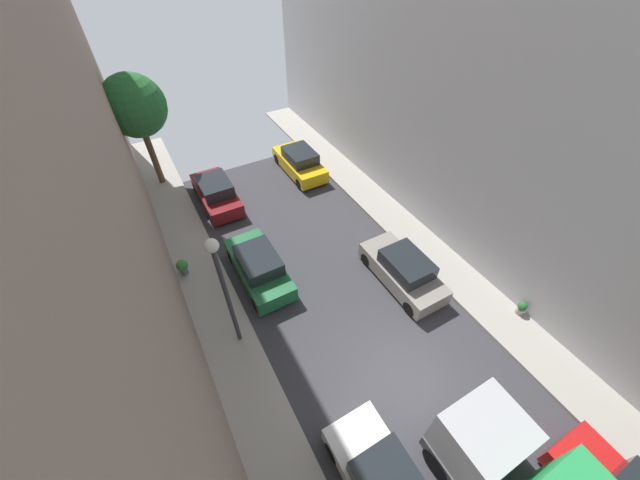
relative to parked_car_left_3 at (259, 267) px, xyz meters
name	(u,v)px	position (x,y,z in m)	size (l,w,h in m)	color
ground	(403,377)	(2.70, -6.81, -0.72)	(32.00, 32.00, 0.00)	#38383D
sidewalk_left	(276,453)	(-2.30, -6.81, -0.64)	(2.00, 44.00, 0.15)	#A8A399
sidewalk_right	(500,317)	(7.70, -6.81, -0.64)	(2.00, 44.00, 0.15)	#A8A399
parked_car_left_3	(259,267)	(0.00, 0.00, 0.00)	(1.78, 4.20, 1.57)	#1E6638
parked_car_left_4	(216,193)	(0.00, 6.17, 0.00)	(1.78, 4.20, 1.57)	maroon
parked_car_right_2	(403,270)	(5.40, -3.27, 0.00)	(1.78, 4.20, 1.57)	gray
parked_car_right_3	(300,162)	(5.40, 6.68, 0.00)	(1.78, 4.20, 1.57)	gold
street_tree_0	(134,106)	(-2.31, 9.65, 4.00)	(3.17, 3.17, 6.20)	brown
potted_plant_0	(521,308)	(8.48, -7.03, -0.26)	(0.36, 0.36, 0.60)	#B2A899
potted_plant_2	(182,266)	(-2.94, 1.79, -0.11)	(0.52, 0.52, 0.79)	slate
lamp_post	(222,281)	(-1.90, -2.53, 2.94)	(0.44, 0.44, 5.31)	#333338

